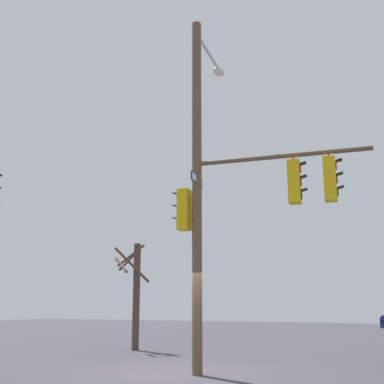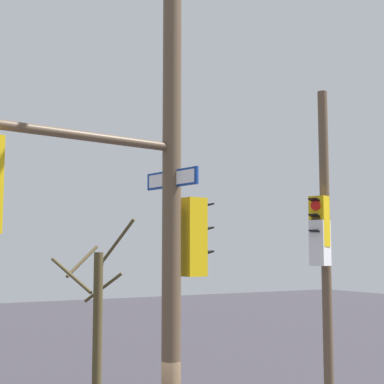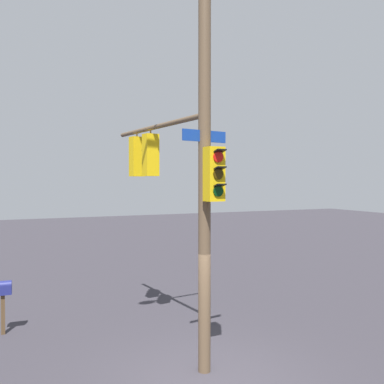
{
  "view_description": "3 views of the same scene",
  "coord_description": "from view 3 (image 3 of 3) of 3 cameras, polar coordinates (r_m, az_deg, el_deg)",
  "views": [
    {
      "loc": [
        11.93,
        6.05,
        1.69
      ],
      "look_at": [
        -0.45,
        0.06,
        4.79
      ],
      "focal_mm": 47.12,
      "sensor_mm": 36.0,
      "label": 1
    },
    {
      "loc": [
        -6.98,
        4.32,
        3.96
      ],
      "look_at": [
        -0.23,
        0.33,
        4.77
      ],
      "focal_mm": 54.67,
      "sensor_mm": 36.0,
      "label": 2
    },
    {
      "loc": [
        -3.76,
        -7.42,
        4.03
      ],
      "look_at": [
        -0.13,
        0.62,
        3.8
      ],
      "focal_mm": 39.24,
      "sensor_mm": 36.0,
      "label": 3
    }
  ],
  "objects": [
    {
      "name": "main_signal_pole_assembly",
      "position": [
        9.39,
        -1.3,
        7.45
      ],
      "size": [
        3.21,
        5.15,
        9.62
      ],
      "rotation": [
        0.0,
        0.0,
        1.7
      ],
      "color": "brown",
      "rests_on": "ground"
    },
    {
      "name": "mailbox",
      "position": [
        12.35,
        -24.33,
        -12.32
      ],
      "size": [
        0.45,
        0.27,
        1.41
      ],
      "rotation": [
        0.0,
        0.0,
        4.65
      ],
      "color": "#4C3823",
      "rests_on": "ground"
    },
    {
      "name": "ground_plane",
      "position": [
        9.25,
        2.55,
        -24.35
      ],
      "size": [
        80.0,
        80.0,
        0.0
      ],
      "primitive_type": "plane",
      "color": "#353239"
    }
  ]
}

